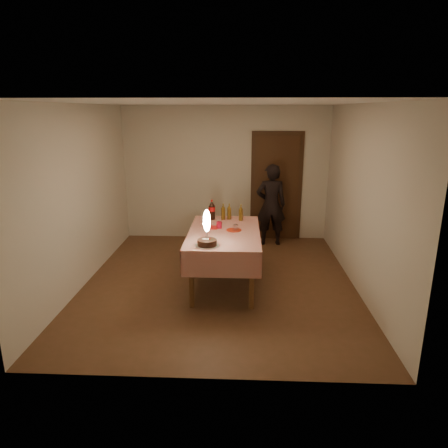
# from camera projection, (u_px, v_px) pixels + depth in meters

# --- Properties ---
(ground) EXTENTS (4.00, 4.50, 0.01)m
(ground) POSITION_uv_depth(u_px,v_px,m) (219.00, 282.00, 6.03)
(ground) COLOR brown
(ground) RESTS_ON ground
(room_shell) EXTENTS (4.04, 4.54, 2.62)m
(room_shell) POSITION_uv_depth(u_px,v_px,m) (222.00, 173.00, 5.64)
(room_shell) COLOR beige
(room_shell) RESTS_ON ground
(dining_table) EXTENTS (1.02, 1.72, 0.83)m
(dining_table) POSITION_uv_depth(u_px,v_px,m) (224.00, 238.00, 5.77)
(dining_table) COLOR brown
(dining_table) RESTS_ON ground
(birthday_cake) EXTENTS (0.31, 0.31, 0.48)m
(birthday_cake) POSITION_uv_depth(u_px,v_px,m) (207.00, 236.00, 5.10)
(birthday_cake) COLOR white
(birthday_cake) RESTS_ON dining_table
(red_plate) EXTENTS (0.22, 0.22, 0.01)m
(red_plate) POSITION_uv_depth(u_px,v_px,m) (234.00, 230.00, 5.78)
(red_plate) COLOR #B2200C
(red_plate) RESTS_ON dining_table
(red_cup) EXTENTS (0.08, 0.08, 0.10)m
(red_cup) POSITION_uv_depth(u_px,v_px,m) (219.00, 225.00, 5.87)
(red_cup) COLOR #A80B22
(red_cup) RESTS_ON dining_table
(clear_cup) EXTENTS (0.07, 0.07, 0.09)m
(clear_cup) POSITION_uv_depth(u_px,v_px,m) (236.00, 227.00, 5.76)
(clear_cup) COLOR silver
(clear_cup) RESTS_ON dining_table
(napkin_stack) EXTENTS (0.15, 0.15, 0.02)m
(napkin_stack) POSITION_uv_depth(u_px,v_px,m) (213.00, 227.00, 5.89)
(napkin_stack) COLOR red
(napkin_stack) RESTS_ON dining_table
(cola_bottle) EXTENTS (0.10, 0.10, 0.32)m
(cola_bottle) POSITION_uv_depth(u_px,v_px,m) (212.00, 210.00, 6.32)
(cola_bottle) COLOR black
(cola_bottle) RESTS_ON dining_table
(amber_bottle_left) EXTENTS (0.06, 0.06, 0.25)m
(amber_bottle_left) POSITION_uv_depth(u_px,v_px,m) (223.00, 212.00, 6.33)
(amber_bottle_left) COLOR #56390E
(amber_bottle_left) RESTS_ON dining_table
(amber_bottle_right) EXTENTS (0.06, 0.06, 0.25)m
(amber_bottle_right) POSITION_uv_depth(u_px,v_px,m) (241.00, 213.00, 6.27)
(amber_bottle_right) COLOR #56390E
(amber_bottle_right) RESTS_ON dining_table
(amber_bottle_mid) EXTENTS (0.06, 0.06, 0.25)m
(amber_bottle_mid) POSITION_uv_depth(u_px,v_px,m) (229.00, 212.00, 6.34)
(amber_bottle_mid) COLOR #56390E
(amber_bottle_mid) RESTS_ON dining_table
(photographer) EXTENTS (0.59, 0.45, 1.55)m
(photographer) POSITION_uv_depth(u_px,v_px,m) (271.00, 205.00, 7.55)
(photographer) COLOR black
(photographer) RESTS_ON ground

